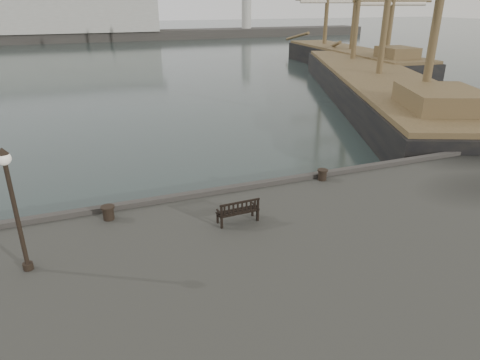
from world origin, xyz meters
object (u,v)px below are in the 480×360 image
at_px(bollard_left, 108,213).
at_px(lamp_post, 12,195).
at_px(tall_ship_far, 350,64).
at_px(tall_ship_main, 376,94).
at_px(bollard_right, 322,175).
at_px(bench, 238,215).

xyz_separation_m(bollard_left, lamp_post, (-2.31, -2.17, 1.98)).
bearing_deg(tall_ship_far, tall_ship_main, -112.20).
xyz_separation_m(bollard_right, tall_ship_main, (15.94, 16.86, -1.07)).
bearing_deg(lamp_post, bollard_left, 43.15).
bearing_deg(lamp_post, tall_ship_far, 45.57).
xyz_separation_m(bench, bollard_right, (4.47, 2.09, -0.03)).
height_order(bench, lamp_post, lamp_post).
bearing_deg(tall_ship_far, bench, -123.42).
distance_m(tall_ship_main, tall_ship_far, 19.39).
height_order(bollard_left, tall_ship_far, tall_ship_far).
height_order(bollard_left, tall_ship_main, tall_ship_main).
height_order(lamp_post, tall_ship_main, tall_ship_main).
height_order(bollard_right, lamp_post, lamp_post).
xyz_separation_m(bench, lamp_post, (-6.22, -0.42, 1.96)).
bearing_deg(bollard_left, tall_ship_far, 45.73).
xyz_separation_m(bollard_left, bollard_right, (8.37, 0.34, -0.01)).
bearing_deg(bollard_right, tall_ship_main, 46.61).
xyz_separation_m(bollard_right, lamp_post, (-10.68, -2.51, 1.99)).
bearing_deg(bollard_right, lamp_post, -166.77).
distance_m(lamp_post, tall_ship_main, 33.07).
distance_m(lamp_post, tall_ship_far, 51.16).
bearing_deg(tall_ship_far, bollard_right, -120.53).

